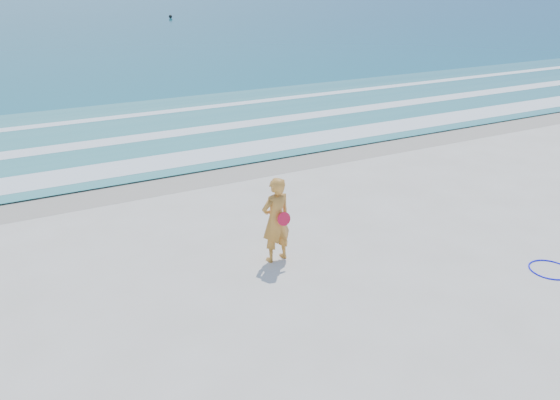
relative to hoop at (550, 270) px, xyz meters
name	(u,v)px	position (x,y,z in m)	size (l,w,h in m)	color
ground	(411,347)	(-3.93, -0.58, -0.01)	(400.00, 400.00, 0.00)	silver
wet_sand	(204,172)	(-3.93, 8.42, -0.01)	(400.00, 2.40, 0.00)	#B2A893
ocean	(8,6)	(-3.93, 104.42, 0.01)	(400.00, 190.00, 0.04)	#19727F
shallow	(155,130)	(-3.93, 13.42, 0.03)	(400.00, 10.00, 0.01)	#59B7AD
foam_near	(189,158)	(-3.93, 9.72, 0.04)	(400.00, 1.40, 0.01)	white
foam_mid	(161,135)	(-3.93, 12.62, 0.04)	(400.00, 0.90, 0.01)	white
foam_far	(137,115)	(-3.93, 15.92, 0.04)	(400.00, 0.60, 0.01)	white
hoop	(550,270)	(0.00, 0.00, 0.00)	(0.78, 0.78, 0.03)	#0E10FC
buoy	(170,17)	(12.54, 64.37, 0.24)	(0.42, 0.42, 0.42)	black
woman	(276,220)	(-4.47, 2.85, 0.86)	(0.68, 0.50, 1.74)	orange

